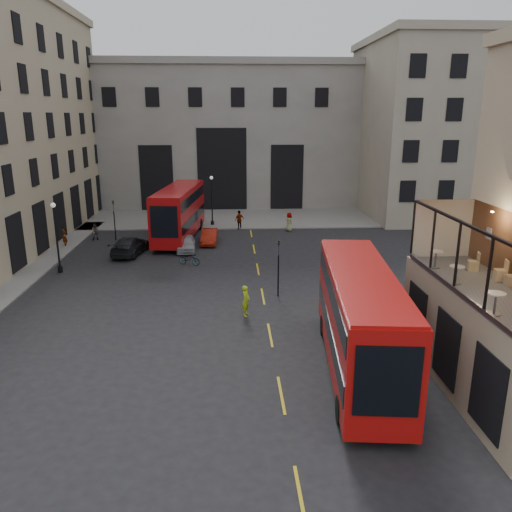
{
  "coord_description": "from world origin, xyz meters",
  "views": [
    {
      "loc": [
        -4.06,
        -18.75,
        11.51
      ],
      "look_at": [
        -2.5,
        11.19,
        3.0
      ],
      "focal_mm": 35.0,
      "sensor_mm": 36.0,
      "label": 1
    }
  ],
  "objects_px": {
    "cafe_table_near": "(496,300)",
    "pedestrian_d": "(289,222)",
    "bus_near": "(360,316)",
    "cyclist": "(246,301)",
    "car_a": "(186,243)",
    "pedestrian_c": "(239,220)",
    "street_lamp_a": "(57,242)",
    "pedestrian_e": "(64,237)",
    "cafe_table_mid": "(457,272)",
    "car_b": "(209,237)",
    "cafe_chair_c": "(501,274)",
    "bicycle": "(189,259)",
    "traffic_light_near": "(278,261)",
    "pedestrian_b": "(162,226)",
    "cafe_table_far": "(436,257)",
    "street_lamp_b": "(212,204)",
    "traffic_light_far": "(114,215)",
    "cafe_chair_b": "(511,280)",
    "cafe_chair_d": "(473,265)",
    "car_c": "(130,246)",
    "pedestrian_a": "(96,232)",
    "bus_far": "(179,210)"
  },
  "relations": [
    {
      "from": "bus_near",
      "to": "cyclist",
      "type": "relative_size",
      "value": 6.6
    },
    {
      "from": "cafe_chair_d",
      "to": "car_b",
      "type": "bearing_deg",
      "value": 118.94
    },
    {
      "from": "street_lamp_b",
      "to": "bus_far",
      "type": "xyz_separation_m",
      "value": [
        -2.91,
        -5.61,
        0.37
      ]
    },
    {
      "from": "car_a",
      "to": "pedestrian_c",
      "type": "distance_m",
      "value": 9.68
    },
    {
      "from": "street_lamp_b",
      "to": "cafe_table_near",
      "type": "bearing_deg",
      "value": -72.74
    },
    {
      "from": "traffic_light_far",
      "to": "cafe_chair_c",
      "type": "bearing_deg",
      "value": -49.99
    },
    {
      "from": "bus_near",
      "to": "car_a",
      "type": "bearing_deg",
      "value": 114.09
    },
    {
      "from": "car_c",
      "to": "pedestrian_d",
      "type": "xyz_separation_m",
      "value": [
        14.61,
        8.08,
        0.21
      ]
    },
    {
      "from": "street_lamp_b",
      "to": "pedestrian_c",
      "type": "xyz_separation_m",
      "value": [
        2.87,
        -1.89,
        -1.41
      ]
    },
    {
      "from": "cafe_table_near",
      "to": "cafe_table_far",
      "type": "xyz_separation_m",
      "value": [
        0.13,
        5.68,
        -0.0
      ]
    },
    {
      "from": "car_a",
      "to": "cafe_chair_c",
      "type": "relative_size",
      "value": 4.28
    },
    {
      "from": "bus_near",
      "to": "car_b",
      "type": "xyz_separation_m",
      "value": [
        -7.78,
        24.28,
        -2.04
      ]
    },
    {
      "from": "bus_near",
      "to": "cafe_table_near",
      "type": "height_order",
      "value": "cafe_table_near"
    },
    {
      "from": "cafe_chair_b",
      "to": "cafe_chair_d",
      "type": "xyz_separation_m",
      "value": [
        -0.6,
        2.11,
        0.02
      ]
    },
    {
      "from": "traffic_light_far",
      "to": "cafe_chair_b",
      "type": "relative_size",
      "value": 4.61
    },
    {
      "from": "cyclist",
      "to": "traffic_light_near",
      "type": "bearing_deg",
      "value": -18.48
    },
    {
      "from": "car_b",
      "to": "cafe_chair_c",
      "type": "distance_m",
      "value": 28.89
    },
    {
      "from": "car_b",
      "to": "pedestrian_d",
      "type": "height_order",
      "value": "pedestrian_d"
    },
    {
      "from": "street_lamp_a",
      "to": "pedestrian_e",
      "type": "xyz_separation_m",
      "value": [
        -2.0,
        7.62,
        -1.47
      ]
    },
    {
      "from": "pedestrian_e",
      "to": "cafe_table_mid",
      "type": "relative_size",
      "value": 2.38
    },
    {
      "from": "bus_far",
      "to": "cafe_chair_b",
      "type": "bearing_deg",
      "value": -59.29
    },
    {
      "from": "cyclist",
      "to": "street_lamp_a",
      "type": "bearing_deg",
      "value": 72.84
    },
    {
      "from": "street_lamp_b",
      "to": "cafe_table_near",
      "type": "distance_m",
      "value": 38.37
    },
    {
      "from": "cyclist",
      "to": "cafe_chair_b",
      "type": "bearing_deg",
      "value": -111.0
    },
    {
      "from": "car_a",
      "to": "bus_far",
      "type": "bearing_deg",
      "value": 97.96
    },
    {
      "from": "pedestrian_c",
      "to": "cafe_chair_d",
      "type": "height_order",
      "value": "cafe_chair_d"
    },
    {
      "from": "traffic_light_near",
      "to": "car_c",
      "type": "bearing_deg",
      "value": 137.0
    },
    {
      "from": "traffic_light_far",
      "to": "cafe_table_near",
      "type": "bearing_deg",
      "value": -56.33
    },
    {
      "from": "car_b",
      "to": "pedestrian_b",
      "type": "height_order",
      "value": "pedestrian_b"
    },
    {
      "from": "traffic_light_far",
      "to": "street_lamp_b",
      "type": "xyz_separation_m",
      "value": [
        9.0,
        6.0,
        -0.03
      ]
    },
    {
      "from": "bicycle",
      "to": "car_a",
      "type": "bearing_deg",
      "value": 29.74
    },
    {
      "from": "cafe_table_near",
      "to": "cafe_chair_b",
      "type": "relative_size",
      "value": 0.99
    },
    {
      "from": "pedestrian_b",
      "to": "cafe_table_far",
      "type": "bearing_deg",
      "value": -108.65
    },
    {
      "from": "cafe_table_far",
      "to": "cyclist",
      "type": "bearing_deg",
      "value": 146.77
    },
    {
      "from": "cafe_chair_d",
      "to": "street_lamp_b",
      "type": "bearing_deg",
      "value": 112.58
    },
    {
      "from": "traffic_light_near",
      "to": "street_lamp_a",
      "type": "bearing_deg",
      "value": 159.44
    },
    {
      "from": "cyclist",
      "to": "pedestrian_a",
      "type": "height_order",
      "value": "cyclist"
    },
    {
      "from": "traffic_light_far",
      "to": "pedestrian_d",
      "type": "relative_size",
      "value": 1.98
    },
    {
      "from": "car_a",
      "to": "cafe_chair_b",
      "type": "bearing_deg",
      "value": -59.53
    },
    {
      "from": "pedestrian_b",
      "to": "bicycle",
      "type": "bearing_deg",
      "value": -121.61
    },
    {
      "from": "pedestrian_d",
      "to": "cafe_table_near",
      "type": "height_order",
      "value": "cafe_table_near"
    },
    {
      "from": "street_lamp_b",
      "to": "cafe_table_far",
      "type": "height_order",
      "value": "cafe_table_far"
    },
    {
      "from": "traffic_light_far",
      "to": "cyclist",
      "type": "distance_m",
      "value": 22.55
    },
    {
      "from": "pedestrian_a",
      "to": "cafe_chair_d",
      "type": "xyz_separation_m",
      "value": [
        23.91,
        -25.51,
        4.03
      ]
    },
    {
      "from": "street_lamp_a",
      "to": "cafe_table_near",
      "type": "distance_m",
      "value": 30.49
    },
    {
      "from": "bicycle",
      "to": "cafe_chair_b",
      "type": "relative_size",
      "value": 2.12
    },
    {
      "from": "cafe_table_near",
      "to": "pedestrian_d",
      "type": "bearing_deg",
      "value": 95.83
    },
    {
      "from": "pedestrian_b",
      "to": "cafe_chair_b",
      "type": "bearing_deg",
      "value": -107.86
    },
    {
      "from": "street_lamp_a",
      "to": "pedestrian_d",
      "type": "height_order",
      "value": "street_lamp_a"
    },
    {
      "from": "pedestrian_b",
      "to": "traffic_light_near",
      "type": "bearing_deg",
      "value": -111.25
    }
  ]
}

